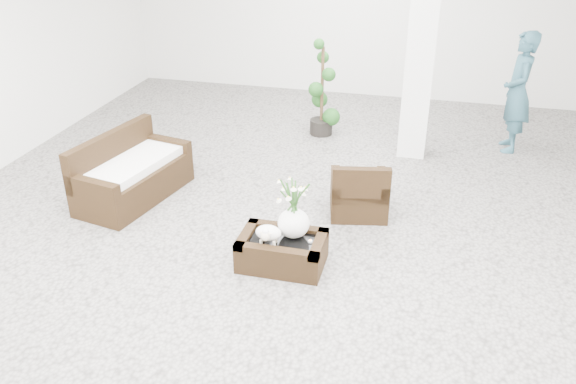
% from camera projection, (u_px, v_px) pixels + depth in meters
% --- Properties ---
extents(ground, '(11.00, 11.00, 0.00)m').
position_uv_depth(ground, '(290.00, 235.00, 6.97)').
color(ground, gray).
rests_on(ground, ground).
extents(column, '(0.40, 0.40, 3.50)m').
position_uv_depth(column, '(422.00, 38.00, 8.32)').
color(column, white).
rests_on(column, ground).
extents(coffee_table, '(0.90, 0.60, 0.31)m').
position_uv_depth(coffee_table, '(282.00, 252.00, 6.37)').
color(coffee_table, '#311F0E').
rests_on(coffee_table, ground).
extents(sheep_figurine, '(0.28, 0.23, 0.21)m').
position_uv_depth(sheep_figurine, '(268.00, 234.00, 6.19)').
color(sheep_figurine, white).
rests_on(sheep_figurine, coffee_table).
extents(planter_narcissus, '(0.44, 0.44, 0.80)m').
position_uv_depth(planter_narcissus, '(294.00, 203.00, 6.18)').
color(planter_narcissus, white).
rests_on(planter_narcissus, coffee_table).
extents(tealight, '(0.04, 0.04, 0.03)m').
position_uv_depth(tealight, '(310.00, 241.00, 6.24)').
color(tealight, white).
rests_on(tealight, coffee_table).
extents(armchair, '(0.80, 0.78, 0.73)m').
position_uv_depth(armchair, '(359.00, 186.00, 7.30)').
color(armchair, '#311F0E').
rests_on(armchair, ground).
extents(loveseat, '(1.06, 1.71, 0.85)m').
position_uv_depth(loveseat, '(132.00, 168.00, 7.63)').
color(loveseat, '#311F0E').
rests_on(loveseat, ground).
extents(topiary, '(0.41, 0.41, 1.53)m').
position_uv_depth(topiary, '(322.00, 89.00, 9.48)').
color(topiary, '#194315').
rests_on(topiary, ground).
extents(shopper, '(0.49, 0.69, 1.82)m').
position_uv_depth(shopper, '(518.00, 92.00, 8.85)').
color(shopper, '#2B5361').
rests_on(shopper, ground).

